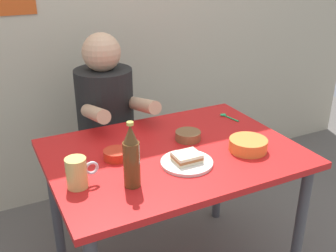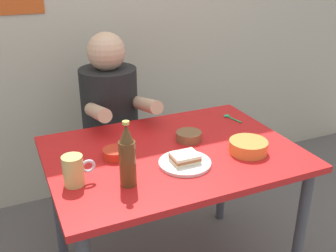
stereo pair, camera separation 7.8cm
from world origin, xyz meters
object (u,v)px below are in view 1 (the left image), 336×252
object	(u,v)px
stool	(109,169)
beer_bottle	(131,158)
plate_orange	(187,163)
sandwich	(187,157)
condiment_bowl_brown	(188,135)
person_seated	(106,105)
dining_table	(173,169)
beer_mug	(77,173)

from	to	relation	value
stool	beer_bottle	world-z (taller)	beer_bottle
plate_orange	beer_bottle	distance (m)	0.29
sandwich	condiment_bowl_brown	xyz separation A→B (m)	(0.12, 0.20, -0.01)
person_seated	dining_table	bearing A→B (deg)	-80.20
stool	condiment_bowl_brown	size ratio (longest dim) A/B	3.75
plate_orange	beer_mug	xyz separation A→B (m)	(-0.45, 0.03, 0.05)
person_seated	beer_bottle	bearing A→B (deg)	-101.47
dining_table	condiment_bowl_brown	bearing A→B (deg)	30.33
plate_orange	condiment_bowl_brown	bearing A→B (deg)	59.40
person_seated	beer_bottle	size ratio (longest dim) A/B	2.75
dining_table	sandwich	size ratio (longest dim) A/B	10.00
dining_table	stool	xyz separation A→B (m)	(-0.11, 0.63, -0.30)
sandwich	condiment_bowl_brown	world-z (taller)	sandwich
beer_mug	condiment_bowl_brown	bearing A→B (deg)	16.72
sandwich	beer_bottle	bearing A→B (deg)	-169.16
stool	plate_orange	size ratio (longest dim) A/B	2.05
stool	condiment_bowl_brown	bearing A→B (deg)	-68.54
beer_mug	condiment_bowl_brown	xyz separation A→B (m)	(0.57, 0.17, -0.04)
beer_bottle	condiment_bowl_brown	xyz separation A→B (m)	(0.38, 0.25, -0.10)
sandwich	beer_mug	world-z (taller)	beer_mug
stool	sandwich	world-z (taller)	sandwich
plate_orange	condiment_bowl_brown	size ratio (longest dim) A/B	1.83
plate_orange	beer_mug	world-z (taller)	beer_mug
plate_orange	condiment_bowl_brown	distance (m)	0.24
person_seated	beer_bottle	world-z (taller)	person_seated
dining_table	plate_orange	size ratio (longest dim) A/B	5.00
stool	plate_orange	bearing A→B (deg)	-82.51
dining_table	beer_mug	size ratio (longest dim) A/B	8.73
sandwich	condiment_bowl_brown	distance (m)	0.24
dining_table	stool	bearing A→B (deg)	99.63
plate_orange	beer_bottle	xyz separation A→B (m)	(-0.26, -0.05, 0.11)
plate_orange	sandwich	bearing A→B (deg)	0.00
sandwich	person_seated	bearing A→B (deg)	97.60
dining_table	sandwich	distance (m)	0.19
person_seated	condiment_bowl_brown	distance (m)	0.59
condiment_bowl_brown	stool	bearing A→B (deg)	111.46
plate_orange	sandwich	distance (m)	0.02
beer_bottle	dining_table	bearing A→B (deg)	34.73
stool	beer_mug	world-z (taller)	beer_mug
plate_orange	condiment_bowl_brown	xyz separation A→B (m)	(0.12, 0.20, 0.02)
dining_table	stool	size ratio (longest dim) A/B	2.44
dining_table	beer_mug	xyz separation A→B (m)	(-0.46, -0.10, 0.15)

